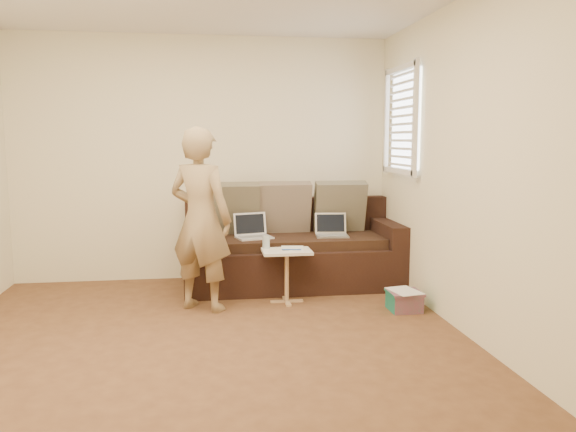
% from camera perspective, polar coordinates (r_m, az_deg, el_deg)
% --- Properties ---
extents(floor, '(4.50, 4.50, 0.00)m').
position_cam_1_polar(floor, '(4.26, -8.17, -13.20)').
color(floor, '#54341F').
rests_on(floor, ground).
extents(wall_back, '(4.00, 0.00, 4.00)m').
position_cam_1_polar(wall_back, '(6.24, -8.47, 5.63)').
color(wall_back, '#F1E8BC').
rests_on(wall_back, ground).
extents(wall_front, '(4.00, 0.00, 4.00)m').
position_cam_1_polar(wall_front, '(1.75, -8.70, 0.57)').
color(wall_front, '#F1E8BC').
rests_on(wall_front, ground).
extents(wall_right, '(0.00, 4.50, 4.50)m').
position_cam_1_polar(wall_right, '(4.46, 18.23, 4.55)').
color(wall_right, '#F1E8BC').
rests_on(wall_right, ground).
extents(window_blinds, '(0.12, 0.88, 1.08)m').
position_cam_1_polar(window_blinds, '(5.82, 11.28, 9.37)').
color(window_blinds, white).
rests_on(window_blinds, wall_right).
extents(sofa, '(2.20, 0.95, 0.85)m').
position_cam_1_polar(sofa, '(5.93, 0.43, -2.90)').
color(sofa, black).
rests_on(sofa, ground).
extents(pillow_left, '(0.55, 0.29, 0.57)m').
position_cam_1_polar(pillow_left, '(6.00, -5.51, 0.72)').
color(pillow_left, brown).
rests_on(pillow_left, sofa).
extents(pillow_mid, '(0.55, 0.27, 0.57)m').
position_cam_1_polar(pillow_mid, '(6.07, -0.33, 0.83)').
color(pillow_mid, brown).
rests_on(pillow_mid, sofa).
extents(pillow_right, '(0.55, 0.28, 0.57)m').
position_cam_1_polar(pillow_right, '(6.18, 5.20, 0.92)').
color(pillow_right, brown).
rests_on(pillow_right, sofa).
extents(laptop_silver, '(0.35, 0.27, 0.22)m').
position_cam_1_polar(laptop_silver, '(5.89, 4.42, -2.06)').
color(laptop_silver, '#B7BABC').
rests_on(laptop_silver, sofa).
extents(laptop_white, '(0.40, 0.33, 0.25)m').
position_cam_1_polar(laptop_white, '(5.78, -3.39, -2.23)').
color(laptop_white, white).
rests_on(laptop_white, sofa).
extents(person, '(0.72, 0.65, 1.63)m').
position_cam_1_polar(person, '(5.08, -8.71, -0.33)').
color(person, '#948451').
rests_on(person, ground).
extents(side_table, '(0.45, 0.32, 0.50)m').
position_cam_1_polar(side_table, '(5.34, -0.13, -6.03)').
color(side_table, silver).
rests_on(side_table, ground).
extents(drinking_glass, '(0.07, 0.07, 0.12)m').
position_cam_1_polar(drinking_glass, '(5.37, -2.20, -2.60)').
color(drinking_glass, silver).
rests_on(drinking_glass, side_table).
extents(scissors, '(0.18, 0.10, 0.02)m').
position_cam_1_polar(scissors, '(5.25, 0.33, -3.39)').
color(scissors, silver).
rests_on(scissors, side_table).
extents(paper_on_table, '(0.25, 0.33, 0.00)m').
position_cam_1_polar(paper_on_table, '(5.33, 0.45, -3.29)').
color(paper_on_table, white).
rests_on(paper_on_table, side_table).
extents(striped_box, '(0.29, 0.29, 0.18)m').
position_cam_1_polar(striped_box, '(5.23, 11.54, -8.27)').
color(striped_box, '#BF1C53').
rests_on(striped_box, ground).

